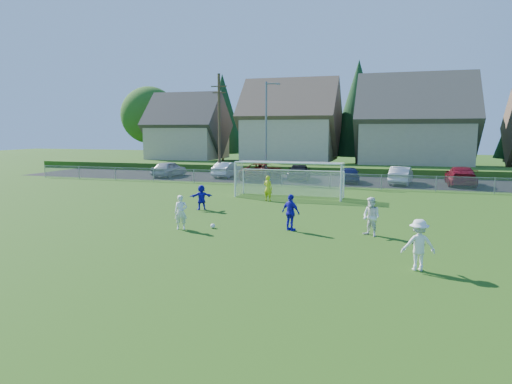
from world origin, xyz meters
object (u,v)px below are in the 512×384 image
player_blue_a (291,213)px  car_g (461,176)px  soccer_goal (290,174)px  player_blue_b (201,197)px  car_c (262,171)px  car_b (227,170)px  player_white_c (419,245)px  soccer_ball (213,226)px  car_d (299,172)px  goalkeeper (268,188)px  car_e (349,174)px  car_f (401,175)px  car_a (169,169)px  player_white_a (181,212)px  player_white_b (371,217)px

player_blue_a → car_g: 23.44m
soccer_goal → player_blue_b: bearing=-120.4°
player_blue_a → soccer_goal: 10.77m
car_c → car_b: bearing=-13.5°
player_white_c → player_blue_a: size_ratio=1.01×
soccer_ball → car_g: size_ratio=0.04×
soccer_ball → player_blue_a: (3.66, 0.58, 0.74)m
car_g → car_d: bearing=0.1°
goalkeeper → car_c: bearing=-57.6°
player_white_c → car_g: (4.53, 25.92, -0.06)m
soccer_ball → car_b: 23.95m
car_d → car_e: bearing=161.7°
car_c → car_d: bearing=-159.3°
car_c → car_e: size_ratio=1.35×
car_f → car_g: car_g is taller
car_a → car_d: car_a is taller
car_b → player_white_a: bearing=106.9°
car_c → car_g: bearing=-172.9°
player_blue_b → car_f: (11.32, 16.77, 0.03)m
player_blue_a → car_c: 21.98m
car_c → player_white_a: bearing=101.4°
car_b → car_c: size_ratio=0.78×
car_b → soccer_goal: (8.99, -11.61, 0.89)m
goalkeeper → soccer_goal: 2.50m
car_e → car_f: size_ratio=0.91×
player_blue_a → car_b: (-11.41, 22.08, -0.12)m
car_d → car_f: 9.14m
car_e → player_white_b: bearing=90.5°
player_blue_a → goalkeeper: (-3.38, 8.29, -0.01)m
player_blue_a → car_d: player_blue_a is taller
car_b → car_d: (7.40, -0.44, -0.01)m
player_white_b → car_b: (-15.03, 22.13, -0.13)m
car_e → player_blue_a: bearing=80.6°
car_b → car_d: size_ratio=0.90×
car_d → car_f: (9.10, -0.90, 0.04)m
car_d → soccer_ball: bearing=83.0°
player_white_c → player_white_a: bearing=-30.4°
goalkeeper → car_c: goalkeeper is taller
player_white_a → car_e: (5.71, 21.98, -0.09)m
soccer_ball → player_white_a: bearing=-155.0°
car_c → soccer_goal: soccer_goal is taller
soccer_ball → car_e: car_e is taller
car_a → car_c: size_ratio=0.80×
car_a → car_g: size_ratio=0.82×
player_white_a → player_white_b: 8.70m
player_white_b → car_b: size_ratio=0.39×
soccer_ball → goalkeeper: size_ratio=0.13×
car_c → player_blue_a: bearing=114.8°
player_blue_a → car_f: bearing=-76.3°
car_a → car_b: car_a is taller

